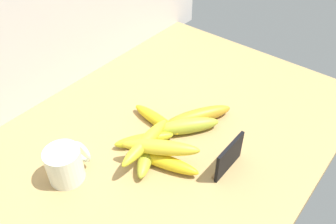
# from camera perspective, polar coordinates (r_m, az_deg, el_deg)

# --- Properties ---
(counter_top) EXTENTS (1.10, 0.76, 0.03)m
(counter_top) POSITION_cam_1_polar(r_m,az_deg,el_deg) (0.97, -0.38, -4.39)
(counter_top) COLOR #A5844F
(counter_top) RESTS_ON ground
(chalkboard_sign) EXTENTS (0.11, 0.02, 0.08)m
(chalkboard_sign) POSITION_cam_1_polar(r_m,az_deg,el_deg) (0.87, 9.72, -7.19)
(chalkboard_sign) COLOR black
(chalkboard_sign) RESTS_ON counter_top
(coffee_mug) EXTENTS (0.10, 0.08, 0.09)m
(coffee_mug) POSITION_cam_1_polar(r_m,az_deg,el_deg) (0.87, -16.11, -8.04)
(coffee_mug) COLOR white
(coffee_mug) RESTS_ON counter_top
(banana_0) EXTENTS (0.05, 0.17, 0.03)m
(banana_0) POSITION_cam_1_polar(r_m,az_deg,el_deg) (0.98, -1.88, -1.17)
(banana_0) COLOR yellow
(banana_0) RESTS_ON counter_top
(banana_1) EXTENTS (0.15, 0.11, 0.04)m
(banana_1) POSITION_cam_1_polar(r_m,az_deg,el_deg) (0.89, -3.39, -6.68)
(banana_1) COLOR #A7B12F
(banana_1) RESTS_ON counter_top
(banana_2) EXTENTS (0.08, 0.19, 0.04)m
(banana_2) POSITION_cam_1_polar(r_m,az_deg,el_deg) (0.87, -0.83, -7.85)
(banana_2) COLOR yellow
(banana_2) RESTS_ON counter_top
(banana_3) EXTENTS (0.14, 0.12, 0.03)m
(banana_3) POSITION_cam_1_polar(r_m,az_deg,el_deg) (0.93, -3.84, -4.45)
(banana_3) COLOR gold
(banana_3) RESTS_ON counter_top
(banana_4) EXTENTS (0.19, 0.13, 0.04)m
(banana_4) POSITION_cam_1_polar(r_m,az_deg,el_deg) (0.99, 4.92, -0.64)
(banana_4) COLOR #B28521
(banana_4) RESTS_ON counter_top
(banana_5) EXTENTS (0.16, 0.14, 0.04)m
(banana_5) POSITION_cam_1_polar(r_m,az_deg,el_deg) (0.96, 3.01, -2.28)
(banana_5) COLOR #9FAD30
(banana_5) RESTS_ON counter_top
(banana_6) EXTENTS (0.13, 0.18, 0.04)m
(banana_6) POSITION_cam_1_polar(r_m,az_deg,el_deg) (0.85, -1.16, -5.70)
(banana_6) COLOR gold
(banana_6) RESTS_ON banana_2
(banana_7) EXTENTS (0.19, 0.05, 0.03)m
(banana_7) POSITION_cam_1_polar(r_m,az_deg,el_deg) (0.87, -3.66, -4.83)
(banana_7) COLOR gold
(banana_7) RESTS_ON banana_1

